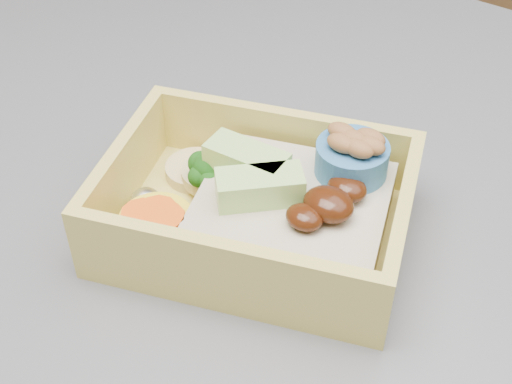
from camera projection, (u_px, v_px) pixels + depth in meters
The scene contains 1 object.
bento_box at pixel (266, 206), 0.46m from camera, with size 0.23×0.20×0.07m.
Camera 1 is at (0.12, -0.36, 1.26)m, focal length 50.00 mm.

